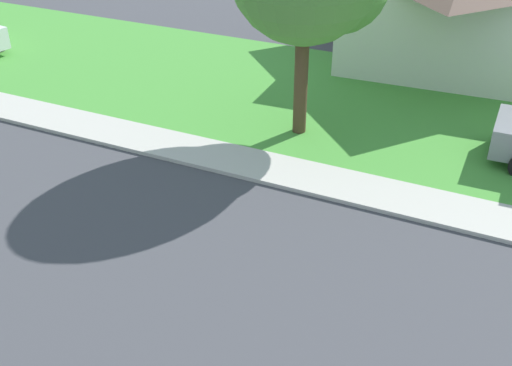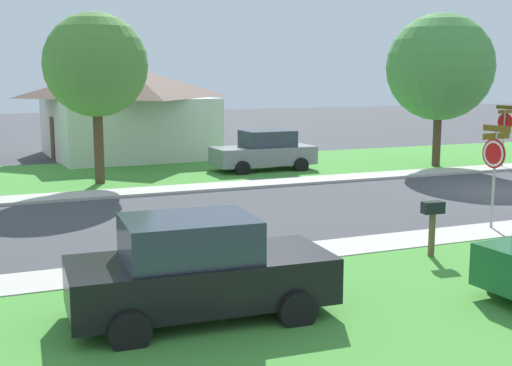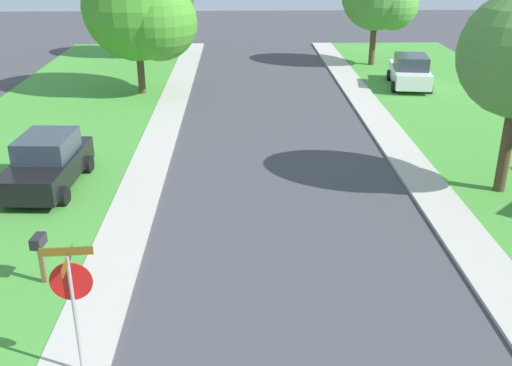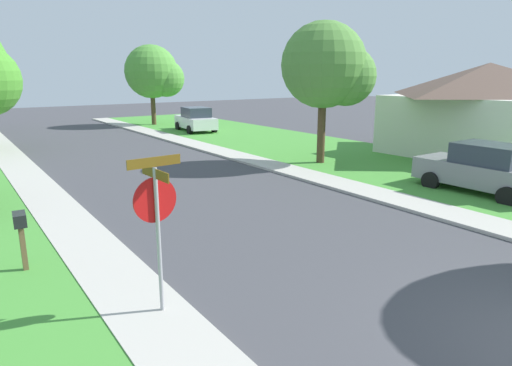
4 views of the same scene
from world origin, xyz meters
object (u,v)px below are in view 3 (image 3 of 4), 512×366
object	(u,v)px
tree_sidewalk_far	(142,10)
mailbox	(39,248)
car_black_across_road	(48,163)
car_white_far_down_street	(410,72)
stop_sign_far_corner	(72,290)

from	to	relation	value
tree_sidewalk_far	mailbox	distance (m)	17.97
car_black_across_road	tree_sidewalk_far	distance (m)	12.38
car_black_across_road	car_white_far_down_street	size ratio (longest dim) A/B	0.97
stop_sign_far_corner	mailbox	xyz separation A→B (m)	(-1.66, 3.16, -0.88)
car_white_far_down_street	mailbox	xyz separation A→B (m)	(-13.77, -18.86, 0.14)
tree_sidewalk_far	mailbox	xyz separation A→B (m)	(-0.02, -17.68, -3.20)
car_white_far_down_street	tree_sidewalk_far	bearing A→B (deg)	-175.09
stop_sign_far_corner	mailbox	world-z (taller)	stop_sign_far_corner
stop_sign_far_corner	mailbox	distance (m)	3.67
stop_sign_far_corner	car_black_across_road	size ratio (longest dim) A/B	0.63
car_white_far_down_street	mailbox	size ratio (longest dim) A/B	3.44
car_black_across_road	mailbox	world-z (taller)	car_black_across_road
car_black_across_road	car_white_far_down_street	world-z (taller)	same
tree_sidewalk_far	mailbox	size ratio (longest dim) A/B	5.34
tree_sidewalk_far	car_black_across_road	bearing A→B (deg)	-97.47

